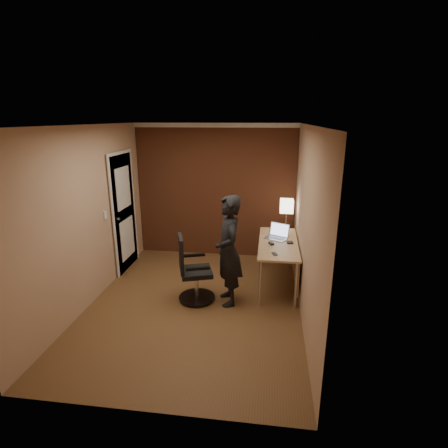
{
  "coord_description": "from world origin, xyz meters",
  "views": [
    {
      "loc": [
        1.01,
        -4.45,
        2.59
      ],
      "look_at": [
        0.35,
        0.55,
        1.05
      ],
      "focal_mm": 28.0,
      "sensor_mm": 36.0,
      "label": 1
    }
  ],
  "objects": [
    {
      "name": "phone",
      "position": [
        1.12,
        0.23,
        0.73
      ],
      "size": [
        0.09,
        0.13,
        0.01
      ],
      "primitive_type": "cube",
      "rotation": [
        0.0,
        0.0,
        0.31
      ],
      "color": "black",
      "rests_on": "desk"
    },
    {
      "name": "desk_lamp",
      "position": [
        1.31,
        1.39,
        1.15
      ],
      "size": [
        0.22,
        0.22,
        0.54
      ],
      "color": "silver",
      "rests_on": "desk"
    },
    {
      "name": "room",
      "position": [
        -0.27,
        1.54,
        1.37
      ],
      "size": [
        4.0,
        4.0,
        4.0
      ],
      "color": "brown",
      "rests_on": "ground"
    },
    {
      "name": "mouse",
      "position": [
        1.07,
        0.62,
        0.75
      ],
      "size": [
        0.09,
        0.12,
        0.03
      ],
      "primitive_type": "cube",
      "rotation": [
        0.0,
        0.0,
        0.37
      ],
      "color": "black",
      "rests_on": "desk"
    },
    {
      "name": "wallet",
      "position": [
        1.36,
        0.72,
        0.74
      ],
      "size": [
        0.1,
        0.12,
        0.02
      ],
      "primitive_type": "cube",
      "rotation": [
        0.0,
        0.0,
        0.1
      ],
      "color": "black",
      "rests_on": "desk"
    },
    {
      "name": "person",
      "position": [
        0.47,
        0.1,
        0.8
      ],
      "size": [
        0.54,
        0.67,
        1.59
      ],
      "primitive_type": "imported",
      "rotation": [
        0.0,
        0.0,
        -1.25
      ],
      "color": "black",
      "rests_on": "ground"
    },
    {
      "name": "office_chair",
      "position": [
        -0.06,
        0.08,
        0.43
      ],
      "size": [
        0.56,
        0.62,
        0.98
      ],
      "color": "black",
      "rests_on": "ground"
    },
    {
      "name": "laptop",
      "position": [
        1.17,
        0.94,
        0.79
      ],
      "size": [
        0.41,
        0.38,
        0.23
      ],
      "color": "silver",
      "rests_on": "desk"
    },
    {
      "name": "desk",
      "position": [
        1.25,
        0.74,
        0.6
      ],
      "size": [
        0.6,
        1.5,
        0.73
      ],
      "color": "tan",
      "rests_on": "ground"
    }
  ]
}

